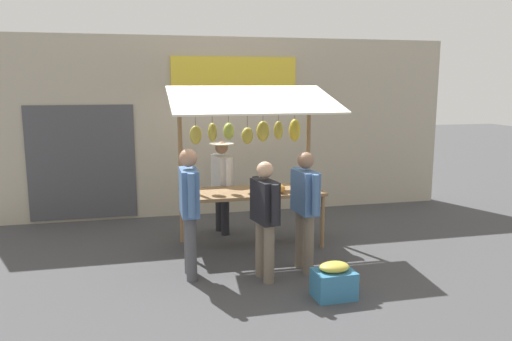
{
  "coord_description": "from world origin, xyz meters",
  "views": [
    {
      "loc": [
        1.69,
        7.5,
        2.54
      ],
      "look_at": [
        0.0,
        0.3,
        1.25
      ],
      "focal_mm": 35.31,
      "sensor_mm": 36.0,
      "label": 1
    }
  ],
  "objects_px": {
    "shopper_in_grey_tee": "(305,203)",
    "produce_crate_near": "(334,281)",
    "market_stall": "(251,146)",
    "shopper_in_striped_shirt": "(189,203)",
    "vendor_with_sunhat": "(222,180)",
    "shopper_with_shopping_bag": "(265,213)"
  },
  "relations": [
    {
      "from": "market_stall",
      "to": "produce_crate_near",
      "type": "relative_size",
      "value": 5.05
    },
    {
      "from": "vendor_with_sunhat",
      "to": "shopper_with_shopping_bag",
      "type": "distance_m",
      "value": 2.19
    },
    {
      "from": "shopper_in_grey_tee",
      "to": "produce_crate_near",
      "type": "bearing_deg",
      "value": 177.23
    },
    {
      "from": "vendor_with_sunhat",
      "to": "shopper_with_shopping_bag",
      "type": "xyz_separation_m",
      "value": [
        -0.2,
        2.18,
        -0.03
      ]
    },
    {
      "from": "produce_crate_near",
      "to": "shopper_in_striped_shirt",
      "type": "bearing_deg",
      "value": -33.44
    },
    {
      "from": "shopper_in_striped_shirt",
      "to": "produce_crate_near",
      "type": "height_order",
      "value": "shopper_in_striped_shirt"
    },
    {
      "from": "market_stall",
      "to": "shopper_in_grey_tee",
      "type": "distance_m",
      "value": 1.5
    },
    {
      "from": "market_stall",
      "to": "shopper_in_striped_shirt",
      "type": "xyz_separation_m",
      "value": [
        1.09,
        1.18,
        -0.57
      ]
    },
    {
      "from": "shopper_with_shopping_bag",
      "to": "produce_crate_near",
      "type": "xyz_separation_m",
      "value": [
        -0.66,
        0.75,
        -0.69
      ]
    },
    {
      "from": "shopper_in_grey_tee",
      "to": "shopper_in_striped_shirt",
      "type": "height_order",
      "value": "shopper_in_striped_shirt"
    },
    {
      "from": "shopper_with_shopping_bag",
      "to": "shopper_in_striped_shirt",
      "type": "height_order",
      "value": "shopper_in_striped_shirt"
    },
    {
      "from": "market_stall",
      "to": "shopper_in_grey_tee",
      "type": "bearing_deg",
      "value": 109.35
    },
    {
      "from": "market_stall",
      "to": "shopper_in_striped_shirt",
      "type": "relative_size",
      "value": 1.46
    },
    {
      "from": "shopper_with_shopping_bag",
      "to": "produce_crate_near",
      "type": "height_order",
      "value": "shopper_with_shopping_bag"
    },
    {
      "from": "shopper_in_grey_tee",
      "to": "produce_crate_near",
      "type": "relative_size",
      "value": 3.31
    },
    {
      "from": "market_stall",
      "to": "shopper_with_shopping_bag",
      "type": "relative_size",
      "value": 1.6
    },
    {
      "from": "shopper_in_grey_tee",
      "to": "shopper_with_shopping_bag",
      "type": "relative_size",
      "value": 1.05
    },
    {
      "from": "vendor_with_sunhat",
      "to": "market_stall",
      "type": "bearing_deg",
      "value": 14.69
    },
    {
      "from": "vendor_with_sunhat",
      "to": "shopper_in_grey_tee",
      "type": "relative_size",
      "value": 0.96
    },
    {
      "from": "vendor_with_sunhat",
      "to": "shopper_in_grey_tee",
      "type": "distance_m",
      "value": 2.14
    },
    {
      "from": "market_stall",
      "to": "shopper_with_shopping_bag",
      "type": "bearing_deg",
      "value": 84.12
    },
    {
      "from": "shopper_in_grey_tee",
      "to": "shopper_in_striped_shirt",
      "type": "relative_size",
      "value": 0.96
    }
  ]
}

